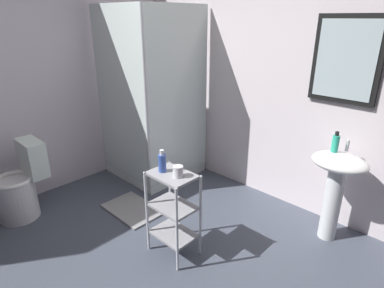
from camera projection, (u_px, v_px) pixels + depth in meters
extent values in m
cube|color=#454B59|center=(135.00, 278.00, 2.48)|extent=(4.20, 4.20, 0.02)
cube|color=silver|center=(275.00, 83.00, 3.24)|extent=(4.20, 0.10, 2.50)
cube|color=black|center=(346.00, 60.00, 2.65)|extent=(0.56, 0.03, 0.72)
cube|color=silver|center=(345.00, 60.00, 2.64)|extent=(0.48, 0.01, 0.64)
cube|color=silver|center=(15.00, 83.00, 3.20)|extent=(0.10, 4.20, 2.50)
cube|color=white|center=(156.00, 167.00, 4.18)|extent=(0.90, 0.90, 0.10)
cube|color=silver|center=(121.00, 97.00, 3.51)|extent=(0.90, 0.02, 1.90)
cube|color=silver|center=(179.00, 97.00, 3.51)|extent=(0.02, 0.90, 1.90)
cylinder|color=silver|center=(146.00, 105.00, 3.21)|extent=(0.04, 0.04, 1.90)
cylinder|color=silver|center=(156.00, 163.00, 4.16)|extent=(0.08, 0.08, 0.00)
cylinder|color=white|center=(332.00, 204.00, 2.81)|extent=(0.15, 0.15, 0.68)
ellipsoid|color=white|center=(340.00, 162.00, 2.66)|extent=(0.46, 0.37, 0.13)
cylinder|color=silver|center=(347.00, 146.00, 2.70)|extent=(0.03, 0.03, 0.10)
cylinder|color=white|center=(17.00, 199.00, 3.15)|extent=(0.37, 0.37, 0.40)
torus|color=white|center=(12.00, 180.00, 3.07)|extent=(0.37, 0.37, 0.04)
cube|color=white|center=(32.00, 158.00, 3.15)|extent=(0.35, 0.17, 0.36)
cylinder|color=silver|center=(147.00, 212.00, 2.64)|extent=(0.02, 0.02, 0.74)
cylinder|color=silver|center=(177.00, 231.00, 2.41)|extent=(0.02, 0.02, 0.74)
cylinder|color=silver|center=(170.00, 200.00, 2.81)|extent=(0.02, 0.02, 0.74)
cylinder|color=silver|center=(200.00, 217.00, 2.58)|extent=(0.02, 0.02, 0.74)
cube|color=#99999E|center=(174.00, 234.00, 2.68)|extent=(0.36, 0.26, 0.02)
cube|color=#99999E|center=(173.00, 206.00, 2.58)|extent=(0.36, 0.26, 0.02)
cube|color=#99999E|center=(172.00, 175.00, 2.48)|extent=(0.36, 0.26, 0.02)
cylinder|color=#2DBC99|center=(335.00, 144.00, 2.68)|extent=(0.06, 0.06, 0.14)
cylinder|color=black|center=(337.00, 134.00, 2.65)|extent=(0.03, 0.03, 0.04)
cylinder|color=#3654AD|center=(162.00, 163.00, 2.49)|extent=(0.06, 0.06, 0.14)
cylinder|color=white|center=(162.00, 152.00, 2.45)|extent=(0.03, 0.03, 0.04)
cylinder|color=silver|center=(178.00, 171.00, 2.42)|extent=(0.08, 0.08, 0.09)
cube|color=gray|center=(133.00, 209.00, 3.33)|extent=(0.60, 0.40, 0.02)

